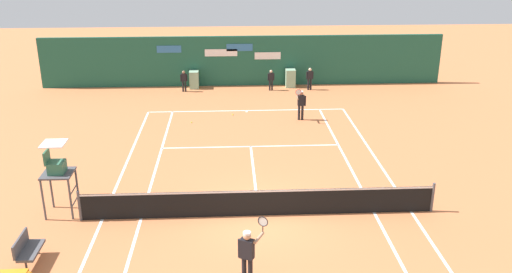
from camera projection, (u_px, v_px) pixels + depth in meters
The scene contains 12 objects.
ground_plane at pixel (258, 207), 19.15m from camera, with size 80.00×80.00×0.01m.
tennis_net at pixel (259, 202), 18.43m from camera, with size 12.10×0.10×1.07m.
sponsor_back_wall at pixel (243, 62), 33.94m from camera, with size 25.00×1.02×3.12m.
umpire_chair at pixel (57, 169), 18.19m from camera, with size 1.00×1.00×2.60m.
player_bench at pixel (27, 248), 15.76m from camera, with size 0.54×1.16×0.88m.
player_on_baseline at pixel (301, 103), 27.76m from camera, with size 0.62×0.64×1.78m.
player_near_side at pixel (248, 252), 14.69m from camera, with size 0.84×0.65×1.86m.
ball_kid_left_post at pixel (271, 79), 33.08m from camera, with size 0.42×0.20×1.27m.
ball_kid_centre_post at pixel (184, 80), 32.82m from camera, with size 0.43×0.21×1.30m.
ball_kid_right_post at pixel (310, 77), 33.18m from camera, with size 0.45×0.21×1.37m.
tennis_ball_by_sideline at pixel (233, 114), 28.81m from camera, with size 0.07×0.07×0.07m, color #CCE033.
tennis_ball_mid_court at pixel (192, 122), 27.63m from camera, with size 0.07×0.07×0.07m, color #CCE033.
Camera 1 is at (-0.96, -16.44, 9.09)m, focal length 38.17 mm.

